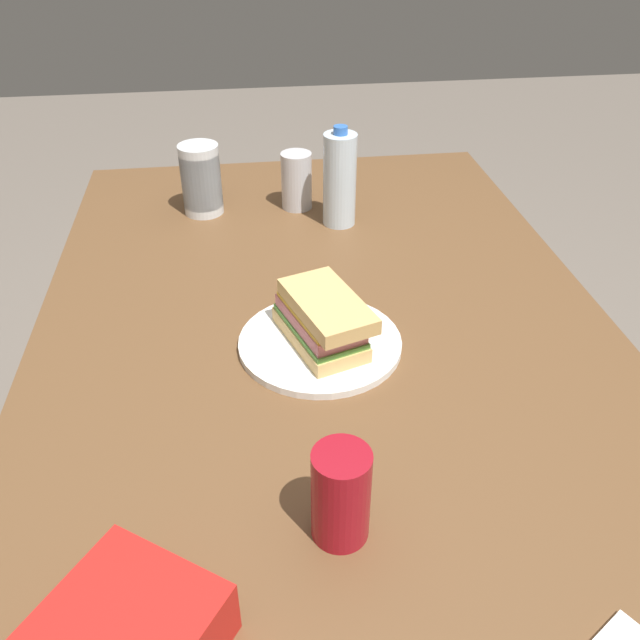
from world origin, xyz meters
name	(u,v)px	position (x,y,z in m)	size (l,w,h in m)	color
ground_plane	(325,595)	(0.00, 0.00, 0.00)	(8.00, 8.00, 0.00)	#70665B
dining_table	(327,377)	(0.00, 0.00, 0.63)	(1.50, 0.95, 0.72)	brown
paper_plate	(320,343)	(0.03, -0.02, 0.73)	(0.26, 0.26, 0.01)	white
sandwich	(322,319)	(0.03, -0.01, 0.78)	(0.20, 0.15, 0.08)	#DBB26B
soda_can_red	(341,495)	(0.38, -0.04, 0.78)	(0.07, 0.07, 0.12)	maroon
water_bottle_tall	(340,180)	(-0.39, 0.08, 0.82)	(0.07, 0.07, 0.21)	silver
plastic_cup_stack	(201,179)	(-0.48, -0.20, 0.80)	(0.08, 0.08, 0.15)	silver
soda_can_silver	(298,181)	(-0.48, 0.00, 0.78)	(0.07, 0.07, 0.12)	silver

